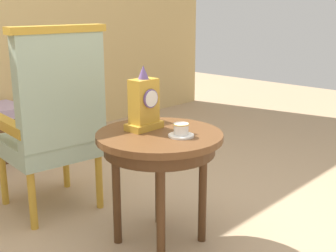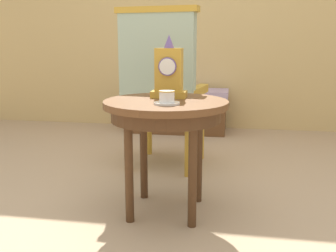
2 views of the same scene
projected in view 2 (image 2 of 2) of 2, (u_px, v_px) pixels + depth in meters
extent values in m
plane|color=tan|center=(158.00, 211.00, 2.12)|extent=(10.00, 10.00, 0.00)
cylinder|color=brown|center=(166.00, 104.00, 2.00)|extent=(0.65, 0.65, 0.03)
cylinder|color=#482B16|center=(166.00, 114.00, 2.01)|extent=(0.57, 0.57, 0.07)
cylinder|color=#482B16|center=(199.00, 153.00, 2.19)|extent=(0.04, 0.04, 0.58)
cylinder|color=#482B16|center=(144.00, 151.00, 2.25)|extent=(0.04, 0.04, 0.58)
cylinder|color=#482B16|center=(129.00, 168.00, 1.94)|extent=(0.04, 0.04, 0.58)
cylinder|color=#482B16|center=(193.00, 172.00, 1.88)|extent=(0.04, 0.04, 0.58)
cylinder|color=white|center=(167.00, 103.00, 1.87)|extent=(0.13, 0.13, 0.01)
cylinder|color=white|center=(167.00, 96.00, 1.86)|extent=(0.07, 0.07, 0.06)
torus|color=gold|center=(167.00, 91.00, 1.86)|extent=(0.08, 0.08, 0.00)
cube|color=gold|center=(169.00, 94.00, 2.10)|extent=(0.19, 0.11, 0.04)
cube|color=gold|center=(169.00, 70.00, 2.07)|extent=(0.14, 0.09, 0.23)
cylinder|color=#664C8C|center=(167.00, 67.00, 2.02)|extent=(0.10, 0.01, 0.10)
cylinder|color=white|center=(167.00, 67.00, 2.01)|extent=(0.08, 0.00, 0.08)
cone|color=#664C8C|center=(169.00, 41.00, 2.04)|extent=(0.06, 0.06, 0.07)
cube|color=#9EB299|center=(167.00, 112.00, 2.85)|extent=(0.58, 0.58, 0.11)
cube|color=#9EB299|center=(157.00, 62.00, 2.57)|extent=(0.53, 0.16, 0.64)
cube|color=gold|center=(157.00, 10.00, 2.50)|extent=(0.57, 0.17, 0.04)
cube|color=gold|center=(197.00, 91.00, 2.75)|extent=(0.13, 0.47, 0.06)
cube|color=gold|center=(138.00, 89.00, 2.88)|extent=(0.13, 0.47, 0.06)
cylinder|color=gold|center=(201.00, 137.00, 3.04)|extent=(0.04, 0.04, 0.35)
cylinder|color=gold|center=(149.00, 134.00, 3.17)|extent=(0.04, 0.04, 0.35)
cylinder|color=gold|center=(188.00, 152.00, 2.63)|extent=(0.04, 0.04, 0.35)
cylinder|color=gold|center=(128.00, 147.00, 2.76)|extent=(0.04, 0.04, 0.35)
cube|color=#B299B7|center=(178.00, 93.00, 3.94)|extent=(1.02, 0.40, 0.08)
cube|color=brown|center=(178.00, 114.00, 3.99)|extent=(0.98, 0.38, 0.36)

